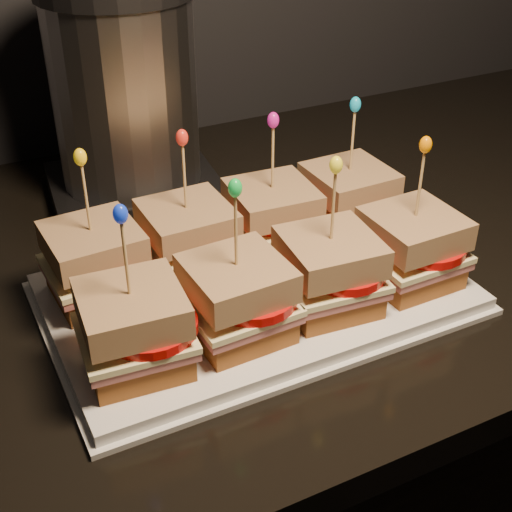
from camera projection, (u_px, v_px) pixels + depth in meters
name	position (u px, v px, depth m)	size (l,w,h in m)	color
cabinet	(393.00, 449.00, 1.21)	(2.33, 0.67, 0.91)	black
granite_slab	(430.00, 203.00, 0.95)	(2.37, 0.71, 0.03)	black
platter	(256.00, 294.00, 0.73)	(0.41, 0.25, 0.02)	white
platter_rim	(256.00, 298.00, 0.74)	(0.42, 0.27, 0.01)	white
sandwich_0_bread_bot	(99.00, 285.00, 0.71)	(0.08, 0.08, 0.02)	brown
sandwich_0_ham	(97.00, 272.00, 0.70)	(0.09, 0.09, 0.01)	#B34F4D
sandwich_0_cheese	(96.00, 266.00, 0.70)	(0.09, 0.09, 0.01)	#FDF5AD
sandwich_0_tomato	(109.00, 259.00, 0.69)	(0.08, 0.08, 0.01)	red
sandwich_0_bread_top	(93.00, 243.00, 0.68)	(0.09, 0.09, 0.03)	#682F0D
sandwich_0_pick	(87.00, 202.00, 0.66)	(0.00, 0.00, 0.09)	tan
sandwich_0_frill	(80.00, 157.00, 0.64)	(0.01, 0.01, 0.02)	yellow
sandwich_1_bread_bot	(189.00, 261.00, 0.75)	(0.08, 0.08, 0.02)	brown
sandwich_1_ham	(189.00, 248.00, 0.74)	(0.09, 0.09, 0.01)	#B34F4D
sandwich_1_cheese	(188.00, 243.00, 0.73)	(0.09, 0.09, 0.01)	#FDF5AD
sandwich_1_tomato	(201.00, 236.00, 0.73)	(0.08, 0.08, 0.01)	red
sandwich_1_bread_top	(187.00, 220.00, 0.72)	(0.09, 0.09, 0.03)	#682F0D
sandwich_1_pick	(185.00, 180.00, 0.70)	(0.00, 0.00, 0.09)	tan
sandwich_1_frill	(182.00, 138.00, 0.67)	(0.01, 0.01, 0.02)	red
sandwich_2_bread_bot	(272.00, 239.00, 0.78)	(0.08, 0.08, 0.02)	brown
sandwich_2_ham	(272.00, 227.00, 0.78)	(0.09, 0.09, 0.01)	#B34F4D
sandwich_2_cheese	(272.00, 221.00, 0.77)	(0.09, 0.09, 0.01)	#FDF5AD
sandwich_2_tomato	(284.00, 215.00, 0.77)	(0.08, 0.08, 0.01)	red
sandwich_2_bread_top	(272.00, 200.00, 0.76)	(0.09, 0.09, 0.03)	#682F0D
sandwich_2_pick	(273.00, 161.00, 0.73)	(0.00, 0.00, 0.09)	tan
sandwich_2_frill	(273.00, 120.00, 0.71)	(0.01, 0.01, 0.02)	#C4178C
sandwich_3_bread_bot	(346.00, 220.00, 0.82)	(0.08, 0.08, 0.02)	brown
sandwich_3_ham	(347.00, 208.00, 0.81)	(0.09, 0.09, 0.01)	#B34F4D
sandwich_3_cheese	(348.00, 202.00, 0.81)	(0.09, 0.09, 0.01)	#FDF5AD
sandwich_3_tomato	(360.00, 196.00, 0.80)	(0.08, 0.08, 0.01)	red
sandwich_3_bread_top	(349.00, 181.00, 0.79)	(0.09, 0.09, 0.03)	#682F0D
sandwich_3_pick	(352.00, 144.00, 0.77)	(0.00, 0.00, 0.09)	tan
sandwich_3_frill	(355.00, 104.00, 0.75)	(0.01, 0.01, 0.02)	#139CC7
sandwich_4_bread_bot	(137.00, 353.00, 0.62)	(0.08, 0.08, 0.02)	brown
sandwich_4_ham	(135.00, 339.00, 0.61)	(0.09, 0.09, 0.01)	#B34F4D
sandwich_4_cheese	(134.00, 333.00, 0.61)	(0.09, 0.09, 0.01)	#FDF5AD
sandwich_4_tomato	(149.00, 326.00, 0.61)	(0.08, 0.08, 0.01)	red
sandwich_4_bread_top	(131.00, 308.00, 0.60)	(0.09, 0.09, 0.03)	#682F0D
sandwich_4_pick	(126.00, 263.00, 0.57)	(0.00, 0.00, 0.09)	tan
sandwich_4_frill	(120.00, 214.00, 0.55)	(0.01, 0.01, 0.02)	#1331DB
sandwich_5_bread_bot	(237.00, 322.00, 0.66)	(0.08, 0.08, 0.02)	brown
sandwich_5_ham	(237.00, 308.00, 0.65)	(0.09, 0.09, 0.01)	#B34F4D
sandwich_5_cheese	(237.00, 302.00, 0.65)	(0.09, 0.09, 0.01)	#FDF5AD
sandwich_5_tomato	(252.00, 296.00, 0.64)	(0.08, 0.08, 0.01)	red
sandwich_5_bread_top	(237.00, 278.00, 0.63)	(0.09, 0.09, 0.03)	#682F0D
sandwich_5_pick	(236.00, 235.00, 0.61)	(0.00, 0.00, 0.09)	tan
sandwich_5_frill	(235.00, 188.00, 0.58)	(0.01, 0.01, 0.02)	green
sandwich_6_bread_bot	(327.00, 294.00, 0.70)	(0.08, 0.08, 0.02)	brown
sandwich_6_ham	(328.00, 281.00, 0.69)	(0.09, 0.09, 0.01)	#B34F4D
sandwich_6_cheese	(329.00, 275.00, 0.68)	(0.09, 0.09, 0.01)	#FDF5AD
sandwich_6_tomato	(343.00, 269.00, 0.68)	(0.08, 0.08, 0.01)	red
sandwich_6_bread_top	(330.00, 252.00, 0.67)	(0.09, 0.09, 0.03)	#682F0D
sandwich_6_pick	(333.00, 210.00, 0.65)	(0.00, 0.00, 0.09)	tan
sandwich_6_frill	(336.00, 165.00, 0.62)	(0.01, 0.01, 0.02)	yellow
sandwich_7_bread_bot	(408.00, 270.00, 0.73)	(0.08, 0.08, 0.02)	brown
sandwich_7_ham	(410.00, 257.00, 0.72)	(0.09, 0.09, 0.01)	#B34F4D
sandwich_7_cheese	(411.00, 251.00, 0.72)	(0.09, 0.09, 0.01)	#FDF5AD
sandwich_7_tomato	(425.00, 245.00, 0.72)	(0.08, 0.08, 0.01)	red
sandwich_7_bread_top	(414.00, 228.00, 0.71)	(0.09, 0.09, 0.03)	#682F0D
sandwich_7_pick	(420.00, 188.00, 0.68)	(0.00, 0.00, 0.09)	tan
sandwich_7_frill	(426.00, 145.00, 0.66)	(0.01, 0.01, 0.02)	orange
appliance_base	(134.00, 186.00, 0.93)	(0.21, 0.17, 0.03)	#262628
appliance_body	(125.00, 93.00, 0.86)	(0.17, 0.17, 0.23)	silver
appliance	(125.00, 96.00, 0.86)	(0.21, 0.17, 0.27)	silver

